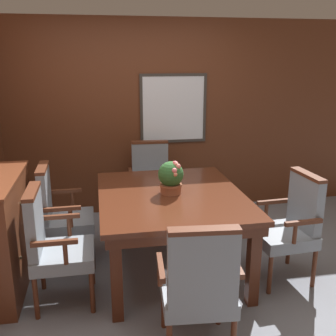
# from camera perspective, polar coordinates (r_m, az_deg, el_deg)

# --- Properties ---
(ground_plane) EXTENTS (14.00, 14.00, 0.00)m
(ground_plane) POSITION_cam_1_polar(r_m,az_deg,el_deg) (3.71, -0.98, -16.53)
(ground_plane) COLOR gray
(wall_back) EXTENTS (7.20, 0.08, 2.45)m
(wall_back) POSITION_cam_1_polar(r_m,az_deg,el_deg) (5.04, -4.53, 7.15)
(wall_back) COLOR #5B2D19
(wall_back) RESTS_ON ground_plane
(dining_table) EXTENTS (1.31, 1.57, 0.77)m
(dining_table) POSITION_cam_1_polar(r_m,az_deg,el_deg) (3.65, 0.43, -5.08)
(dining_table) COLOR #4C2314
(dining_table) RESTS_ON ground_plane
(chair_head_far) EXTENTS (0.55, 0.51, 1.00)m
(chair_head_far) POSITION_cam_1_polar(r_m,az_deg,el_deg) (4.78, -2.47, -1.78)
(chair_head_far) COLOR #562B19
(chair_head_far) RESTS_ON ground_plane
(chair_head_near) EXTENTS (0.56, 0.53, 1.00)m
(chair_head_near) POSITION_cam_1_polar(r_m,az_deg,el_deg) (2.71, 4.54, -16.55)
(chair_head_near) COLOR #562B19
(chair_head_near) RESTS_ON ground_plane
(chair_left_near) EXTENTS (0.50, 0.54, 1.00)m
(chair_left_near) POSITION_cam_1_polar(r_m,az_deg,el_deg) (3.36, -16.37, -10.39)
(chair_left_near) COLOR #562B19
(chair_left_near) RESTS_ON ground_plane
(chair_right_near) EXTENTS (0.52, 0.56, 1.00)m
(chair_right_near) POSITION_cam_1_polar(r_m,az_deg,el_deg) (3.75, 17.42, -7.66)
(chair_right_near) COLOR #562B19
(chair_right_near) RESTS_ON ground_plane
(chair_left_far) EXTENTS (0.50, 0.54, 1.00)m
(chair_left_far) POSITION_cam_1_polar(r_m,az_deg,el_deg) (3.98, -15.47, -6.08)
(chair_left_far) COLOR #562B19
(chair_left_far) RESTS_ON ground_plane
(potted_plant) EXTENTS (0.23, 0.24, 0.31)m
(potted_plant) POSITION_cam_1_polar(r_m,az_deg,el_deg) (3.58, 0.44, -1.31)
(potted_plant) COLOR #9E5638
(potted_plant) RESTS_ON dining_table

